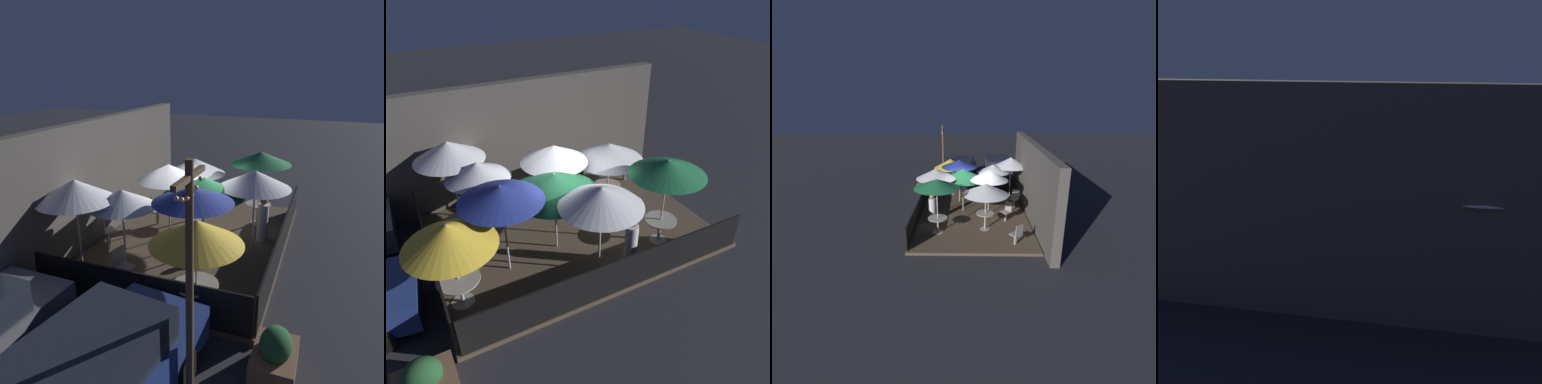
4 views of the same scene
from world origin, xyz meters
The scene contains 26 objects.
ground_plane centered at (0.00, 0.00, 0.00)m, with size 60.00×60.00×0.00m, color #26262B.
patio_deck centered at (0.00, 0.00, 0.06)m, with size 7.51×5.35×0.12m.
building_wall centered at (0.00, 2.90, 1.86)m, with size 9.11×0.36×3.71m.
fence_front centered at (0.00, -2.63, 0.59)m, with size 7.31×0.05×0.95m.
fence_side_left centered at (-3.71, 0.00, 0.59)m, with size 0.05×5.15×0.95m.
patio_umbrella_0 centered at (1.57, 0.53, 2.01)m, with size 2.02×2.02×2.14m.
patio_umbrella_1 centered at (1.96, -1.56, 2.38)m, with size 1.94×1.94×2.46m.
patio_umbrella_2 centered at (-3.31, -1.28, 2.01)m, with size 1.95×1.95×2.16m.
patio_umbrella_3 centered at (-2.09, 1.14, 2.02)m, with size 1.74×1.74×2.13m.
patio_umbrella_4 centered at (-2.58, 2.16, 2.27)m, with size 1.96×1.96×2.42m.
patio_umbrella_5 centered at (-2.02, -0.72, 2.31)m, with size 1.96×1.96×2.38m.
patio_umbrella_6 centered at (-0.05, 0.77, 2.20)m, with size 1.88×1.88×2.32m.
patio_umbrella_7 centered at (-0.08, -1.80, 2.26)m, with size 1.96×1.96×2.39m.
patio_umbrella_8 centered at (-0.62, -0.50, 2.07)m, with size 2.27×2.27×2.23m.
dining_table_0 centered at (1.57, 0.53, 0.73)m, with size 0.81×0.81×0.78m.
dining_table_1 centered at (1.96, -1.56, 0.68)m, with size 0.85×0.85×0.70m.
dining_table_2 centered at (-3.31, -1.28, 0.70)m, with size 0.95×0.95×0.72m.
patio_chair_0 centered at (0.67, 1.61, 0.64)m, with size 0.56×0.56×0.94m.
patio_chair_1 centered at (-2.87, 0.77, 0.63)m, with size 0.48×0.48×0.93m.
patio_chair_2 centered at (-1.24, 2.28, 0.62)m, with size 0.55×0.55×0.92m.
patio_chair_3 centered at (3.07, 1.73, 0.62)m, with size 0.56×0.56×0.91m.
patron_0 centered at (0.74, -1.94, 0.76)m, with size 0.45×0.45×1.38m.
planter_box centered at (-4.36, -3.10, 0.41)m, with size 1.06×0.75×0.97m.
light_post centered at (-5.26, -1.87, 2.23)m, with size 1.10×0.12×4.00m.
parked_car_0 centered at (-6.30, -0.74, 0.85)m, with size 4.62×2.25×1.62m.
parked_car_1 centered at (-6.66, 1.86, 0.85)m, with size 4.64×1.87×1.62m.
Camera 3 is at (13.94, -0.24, 6.07)m, focal length 28.00 mm.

